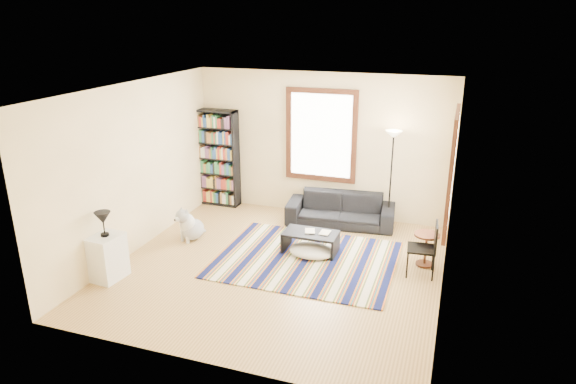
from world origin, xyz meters
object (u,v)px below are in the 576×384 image
(bookshelf, at_px, (217,158))
(side_table, at_px, (426,249))
(coffee_table, at_px, (311,242))
(floor_lamp, at_px, (391,181))
(sofa, at_px, (341,210))
(floor_cushion, at_px, (312,251))
(white_cabinet, at_px, (108,257))
(dog, at_px, (192,223))
(folding_chair, at_px, (421,249))

(bookshelf, xyz_separation_m, side_table, (4.36, -1.49, -0.73))
(coffee_table, bearing_deg, floor_lamp, 53.52)
(sofa, xyz_separation_m, side_table, (1.67, -1.22, -0.02))
(sofa, distance_m, bookshelf, 2.80)
(bookshelf, xyz_separation_m, floor_cushion, (2.56, -1.77, -0.91))
(floor_cushion, relative_size, white_cabinet, 1.08)
(floor_cushion, xyz_separation_m, white_cabinet, (-2.70, -1.71, 0.26))
(side_table, height_order, white_cabinet, white_cabinet)
(bookshelf, height_order, floor_lamp, bookshelf)
(coffee_table, xyz_separation_m, dog, (-2.14, -0.16, 0.13))
(folding_chair, height_order, dog, folding_chair)
(sofa, height_order, floor_lamp, floor_lamp)
(side_table, bearing_deg, folding_chair, -98.37)
(side_table, height_order, dog, dog)
(coffee_table, distance_m, folding_chair, 1.84)
(floor_lamp, relative_size, white_cabinet, 2.66)
(side_table, bearing_deg, bookshelf, 161.15)
(side_table, bearing_deg, white_cabinet, -156.15)
(bookshelf, bearing_deg, side_table, -18.85)
(sofa, xyz_separation_m, white_cabinet, (-2.83, -3.21, 0.06))
(side_table, height_order, folding_chair, folding_chair)
(bookshelf, distance_m, dog, 1.95)
(sofa, bearing_deg, bookshelf, 168.48)
(floor_lamp, bearing_deg, dog, -153.34)
(sofa, relative_size, white_cabinet, 2.88)
(white_cabinet, xyz_separation_m, dog, (0.49, 1.69, -0.04))
(folding_chair, xyz_separation_m, white_cabinet, (-4.45, -1.65, -0.08))
(bookshelf, height_order, side_table, bookshelf)
(folding_chair, bearing_deg, floor_cushion, 173.40)
(coffee_table, height_order, dog, dog)
(floor_cushion, relative_size, side_table, 1.40)
(dog, bearing_deg, coffee_table, 23.99)
(coffee_table, bearing_deg, floor_cushion, -65.55)
(white_cabinet, bearing_deg, bookshelf, 93.02)
(coffee_table, xyz_separation_m, side_table, (1.86, 0.14, 0.09))
(bookshelf, height_order, folding_chair, bookshelf)
(floor_cushion, xyz_separation_m, dog, (-2.20, -0.02, 0.21))
(floor_lamp, distance_m, folding_chair, 1.88)
(bookshelf, height_order, coffee_table, bookshelf)
(floor_cushion, relative_size, dog, 1.24)
(folding_chair, bearing_deg, bookshelf, 152.47)
(folding_chair, distance_m, dog, 3.96)
(coffee_table, bearing_deg, dog, -175.80)
(folding_chair, distance_m, white_cabinet, 4.75)
(sofa, relative_size, side_table, 3.73)
(coffee_table, xyz_separation_m, floor_cushion, (0.06, -0.14, -0.09))
(floor_cushion, bearing_deg, folding_chair, -2.06)
(floor_lamp, bearing_deg, sofa, -173.57)
(coffee_table, bearing_deg, sofa, 81.95)
(folding_chair, bearing_deg, white_cabinet, -164.20)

